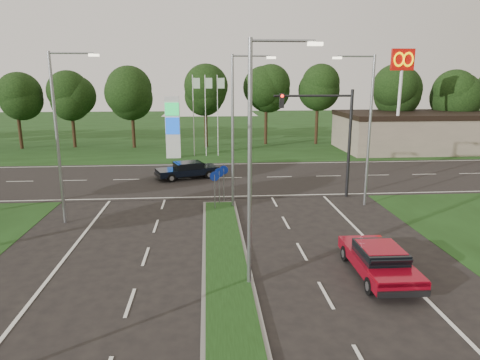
{
  "coord_description": "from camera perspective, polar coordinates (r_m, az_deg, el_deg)",
  "views": [
    {
      "loc": [
        -0.7,
        -8.83,
        7.68
      ],
      "look_at": [
        1.08,
        14.05,
        2.2
      ],
      "focal_mm": 32.0,
      "sensor_mm": 36.0,
      "label": 1
    }
  ],
  "objects": [
    {
      "name": "streetlight_median_far",
      "position": [
        25.03,
        -0.53,
        7.46
      ],
      "size": [
        2.53,
        0.22,
        9.0
      ],
      "color": "gray",
      "rests_on": "ground"
    },
    {
      "name": "treeline_far",
      "position": [
        48.78,
        -3.58,
        12.4
      ],
      "size": [
        6.0,
        6.0,
        9.9
      ],
      "color": "black",
      "rests_on": "ground"
    },
    {
      "name": "navy_sedan",
      "position": [
        33.77,
        -7.02,
        1.38
      ],
      "size": [
        5.06,
        3.33,
        1.29
      ],
      "rotation": [
        0.0,
        0.0,
        1.9
      ],
      "color": "black",
      "rests_on": "ground"
    },
    {
      "name": "median_signs",
      "position": [
        25.94,
        -2.78,
        0.11
      ],
      "size": [
        1.16,
        1.76,
        2.38
      ],
      "color": "gray",
      "rests_on": "ground"
    },
    {
      "name": "streetlight_median_near",
      "position": [
        15.16,
        2.07,
        3.54
      ],
      "size": [
        2.53,
        0.22,
        9.0
      ],
      "color": "gray",
      "rests_on": "ground"
    },
    {
      "name": "commercial_building",
      "position": [
        50.57,
        22.39,
        5.97
      ],
      "size": [
        16.0,
        9.0,
        4.0
      ],
      "primitive_type": "cube",
      "color": "gray",
      "rests_on": "ground"
    },
    {
      "name": "mcdonalds_sign",
      "position": [
        44.89,
        20.73,
        12.98
      ],
      "size": [
        2.2,
        0.47,
        10.4
      ],
      "color": "silver",
      "rests_on": "ground"
    },
    {
      "name": "streetlight_left_far",
      "position": [
        24.21,
        -22.85,
        6.21
      ],
      "size": [
        2.53,
        0.22,
        9.0
      ],
      "color": "gray",
      "rests_on": "ground"
    },
    {
      "name": "red_sedan",
      "position": [
        18.04,
        18.03,
        -10.08
      ],
      "size": [
        2.01,
        4.68,
        1.28
      ],
      "rotation": [
        0.0,
        0.0,
        -0.02
      ],
      "color": "maroon",
      "rests_on": "ground"
    },
    {
      "name": "gas_pylon",
      "position": [
        42.23,
        -8.68,
        7.18
      ],
      "size": [
        5.8,
        1.26,
        8.0
      ],
      "color": "silver",
      "rests_on": "ground"
    },
    {
      "name": "streetlight_right_far",
      "position": [
        26.72,
        16.55,
        7.29
      ],
      "size": [
        2.53,
        0.22,
        9.0
      ],
      "rotation": [
        0.0,
        0.0,
        3.14
      ],
      "color": "gray",
      "rests_on": "ground"
    },
    {
      "name": "verge_far",
      "position": [
        64.3,
        -3.81,
        6.54
      ],
      "size": [
        160.0,
        50.0,
        0.02
      ],
      "primitive_type": "cube",
      "color": "#183411",
      "rests_on": "ground"
    },
    {
      "name": "cross_road",
      "position": [
        33.73,
        -3.14,
        0.25
      ],
      "size": [
        160.0,
        12.0,
        0.02
      ],
      "primitive_type": "cube",
      "color": "black",
      "rests_on": "ground"
    },
    {
      "name": "median_kerb",
      "position": [
        14.94,
        -1.19,
        -17.23
      ],
      "size": [
        2.0,
        26.0,
        0.12
      ],
      "primitive_type": "cube",
      "color": "slate",
      "rests_on": "ground"
    },
    {
      "name": "traffic_signal",
      "position": [
        28.13,
        11.96,
        6.96
      ],
      "size": [
        5.1,
        0.42,
        7.0
      ],
      "color": "black",
      "rests_on": "ground"
    }
  ]
}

